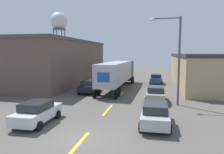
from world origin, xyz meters
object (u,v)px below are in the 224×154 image
(parked_car_right_far, at_px, (156,79))
(parked_car_left_far, at_px, (90,86))
(water_tower, at_px, (59,22))
(parked_car_right_mid, at_px, (156,94))
(street_lamp, at_px, (176,54))
(parked_car_left_near, at_px, (37,112))
(parked_car_right_near, at_px, (155,114))
(semi_truck, at_px, (118,72))

(parked_car_right_far, height_order, parked_car_left_far, same)
(parked_car_right_far, relative_size, water_tower, 0.25)
(parked_car_right_mid, relative_size, street_lamp, 0.52)
(parked_car_left_far, height_order, parked_car_left_near, same)
(parked_car_right_near, relative_size, parked_car_left_far, 1.00)
(semi_truck, distance_m, parked_car_right_far, 8.14)
(semi_truck, relative_size, street_lamp, 1.83)
(parked_car_right_near, xyz_separation_m, parked_car_left_near, (-8.14, -1.10, 0.00))
(street_lamp, bearing_deg, parked_car_left_near, -142.26)
(parked_car_right_far, xyz_separation_m, parked_car_left_near, (-8.14, -22.14, 0.00))
(semi_truck, bearing_deg, parked_car_right_near, -69.15)
(semi_truck, height_order, parked_car_right_near, semi_truck)
(street_lamp, bearing_deg, semi_truck, 129.54)
(parked_car_right_near, xyz_separation_m, street_lamp, (1.74, 6.55, 4.03))
(parked_car_left_far, bearing_deg, water_tower, 119.76)
(parked_car_right_mid, distance_m, parked_car_right_far, 13.41)
(parked_car_right_mid, xyz_separation_m, street_lamp, (1.74, -1.08, 4.03))
(parked_car_right_mid, bearing_deg, parked_car_left_near, -133.00)
(parked_car_right_near, height_order, water_tower, water_tower)
(semi_truck, xyz_separation_m, parked_car_left_far, (-2.96, -3.77, -1.48))
(semi_truck, distance_m, water_tower, 42.31)
(parked_car_right_mid, relative_size, parked_car_left_near, 1.00)
(parked_car_right_mid, bearing_deg, parked_car_left_far, 156.48)
(parked_car_left_far, relative_size, water_tower, 0.25)
(parked_car_right_mid, bearing_deg, parked_car_right_far, 90.00)
(parked_car_left_far, bearing_deg, semi_truck, 51.91)
(parked_car_right_far, distance_m, parked_car_left_far, 12.79)
(parked_car_right_mid, xyz_separation_m, parked_car_left_far, (-8.14, 3.54, 0.00))
(parked_car_left_near, xyz_separation_m, water_tower, (-20.92, 48.87, 13.39))
(parked_car_right_mid, xyz_separation_m, parked_car_right_near, (0.00, -7.63, 0.00))
(semi_truck, height_order, parked_car_left_far, semi_truck)
(parked_car_left_far, bearing_deg, parked_car_right_far, 50.46)
(parked_car_left_far, xyz_separation_m, parked_car_left_near, (0.00, -12.27, 0.00))
(semi_truck, height_order, parked_car_right_far, semi_truck)
(parked_car_right_near, distance_m, parked_car_left_far, 13.82)
(water_tower, bearing_deg, parked_car_left_far, -60.24)
(semi_truck, distance_m, parked_car_left_far, 5.01)
(parked_car_right_near, xyz_separation_m, water_tower, (-29.07, 47.77, 13.39))
(semi_truck, xyz_separation_m, parked_car_right_far, (5.19, 6.09, -1.48))
(semi_truck, distance_m, parked_car_left_near, 16.38)
(semi_truck, xyz_separation_m, parked_car_left_near, (-2.96, -16.04, -1.48))
(parked_car_left_near, distance_m, water_tower, 54.82)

